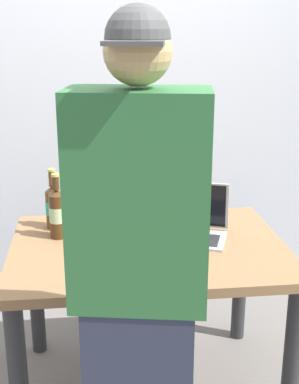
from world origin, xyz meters
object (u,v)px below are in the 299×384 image
at_px(laptop, 191,224).
at_px(beer_bottle_green, 53,205).
at_px(beer_bottle_amber, 88,213).
at_px(beer_bottle_brown, 70,205).
at_px(person_figure, 139,298).
at_px(beer_bottle_dark, 57,212).

distance_m(laptop, beer_bottle_green, 0.68).
relative_size(beer_bottle_amber, beer_bottle_brown, 0.86).
relative_size(laptop, beer_bottle_green, 1.36).
bearing_deg(laptop, beer_bottle_amber, 172.15).
distance_m(laptop, person_figure, 0.87).
bearing_deg(beer_bottle_brown, beer_bottle_dark, -127.44).
bearing_deg(laptop, beer_bottle_brown, 167.07).
bearing_deg(beer_bottle_amber, laptop, -7.85).
bearing_deg(beer_bottle_green, laptop, -16.41).
bearing_deg(beer_bottle_dark, beer_bottle_amber, 5.74).
bearing_deg(laptop, beer_bottle_green, 163.59).
xyz_separation_m(beer_bottle_green, beer_bottle_brown, (0.08, -0.06, 0.02)).
xyz_separation_m(beer_bottle_dark, beer_bottle_brown, (0.06, 0.08, 0.01)).
bearing_deg(beer_bottle_green, beer_bottle_brown, -35.97).
relative_size(beer_bottle_dark, person_figure, 0.17).
distance_m(laptop, beer_bottle_dark, 0.63).
height_order(beer_bottle_dark, beer_bottle_amber, beer_bottle_dark).
height_order(laptop, beer_bottle_dark, beer_bottle_dark).
height_order(laptop, person_figure, person_figure).
bearing_deg(person_figure, beer_bottle_amber, 100.21).
relative_size(laptop, person_figure, 0.23).
height_order(beer_bottle_green, person_figure, person_figure).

